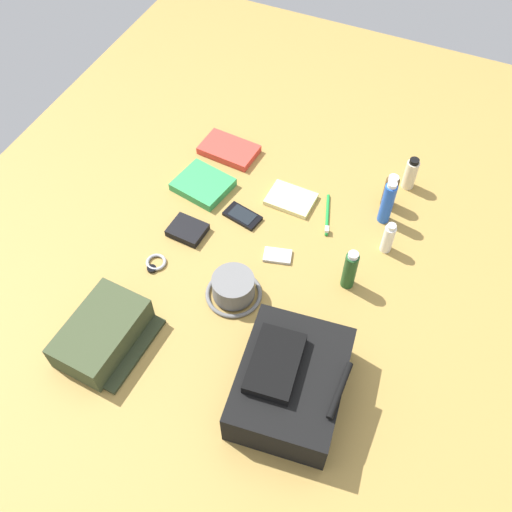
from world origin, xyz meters
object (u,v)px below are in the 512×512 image
at_px(bucket_hat, 233,288).
at_px(cologne_bottle, 390,192).
at_px(toothpaste_tube, 388,238).
at_px(lotion_bottle, 411,174).
at_px(cell_phone, 242,216).
at_px(media_player, 277,256).
at_px(wallet, 187,230).
at_px(wristwatch, 155,263).
at_px(travel_guidebook, 203,185).
at_px(notepad, 292,199).
at_px(toiletry_pouch, 103,334).
at_px(shampoo_bottle, 350,270).
at_px(toothbrush, 327,217).
at_px(backpack, 290,382).
at_px(deodorant_spray, 387,203).
at_px(paperback_novel, 229,150).

distance_m(bucket_hat, cologne_bottle, 0.60).
relative_size(bucket_hat, toothpaste_tube, 1.43).
xyz_separation_m(lotion_bottle, toothpaste_tube, (0.29, 0.01, -0.00)).
bearing_deg(cell_phone, bucket_hat, 20.02).
height_order(media_player, wallet, wallet).
bearing_deg(wristwatch, media_player, 118.64).
bearing_deg(travel_guidebook, toothpaste_tube, 90.02).
bearing_deg(toothpaste_tube, notepad, -101.02).
height_order(media_player, notepad, notepad).
bearing_deg(toiletry_pouch, cologne_bottle, 145.00).
relative_size(shampoo_bottle, toothbrush, 0.90).
xyz_separation_m(backpack, shampoo_bottle, (-0.38, 0.03, 0.00)).
height_order(toiletry_pouch, lotion_bottle, lotion_bottle).
bearing_deg(toiletry_pouch, travel_guidebook, -178.09).
relative_size(deodorant_spray, travel_guidebook, 0.85).
bearing_deg(cell_phone, media_player, 58.90).
bearing_deg(wristwatch, deodorant_spray, 128.16).
bearing_deg(toothpaste_tube, toiletry_pouch, -44.39).
bearing_deg(wristwatch, toiletry_pouch, 1.50).
distance_m(backpack, lotion_bottle, 0.84).
height_order(travel_guidebook, notepad, travel_guidebook).
bearing_deg(wallet, lotion_bottle, 133.19).
relative_size(paperback_novel, toothbrush, 1.23).
xyz_separation_m(cell_phone, media_player, (0.10, 0.16, -0.00)).
bearing_deg(shampoo_bottle, media_player, -91.97).
distance_m(toothpaste_tube, shampoo_bottle, 0.18).
bearing_deg(wristwatch, cell_phone, 149.66).
height_order(toiletry_pouch, wristwatch, toiletry_pouch).
bearing_deg(backpack, paperback_novel, -144.48).
relative_size(backpack, toiletry_pouch, 1.35).
bearing_deg(backpack, wallet, -126.51).
relative_size(shampoo_bottle, media_player, 1.56).
bearing_deg(media_player, bucket_hat, -19.19).
xyz_separation_m(paperback_novel, cell_phone, (0.25, 0.17, -0.01)).
relative_size(toiletry_pouch, lotion_bottle, 2.22).
bearing_deg(travel_guidebook, wristwatch, 2.25).
height_order(backpack, paperback_novel, backpack).
relative_size(toothpaste_tube, paperback_novel, 0.57).
height_order(lotion_bottle, wallet, lotion_bottle).
height_order(deodorant_spray, toothpaste_tube, deodorant_spray).
bearing_deg(travel_guidebook, paperback_novel, 178.26).
distance_m(deodorant_spray, wallet, 0.62).
xyz_separation_m(cologne_bottle, travel_guidebook, (0.18, -0.58, -0.05)).
distance_m(cell_phone, wristwatch, 0.32).
xyz_separation_m(bucket_hat, wristwatch, (-0.00, -0.26, -0.03)).
relative_size(cell_phone, media_player, 1.34).
relative_size(travel_guidebook, media_player, 2.06).
bearing_deg(wristwatch, notepad, 145.48).
distance_m(backpack, notepad, 0.67).
relative_size(paperback_novel, wallet, 1.83).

